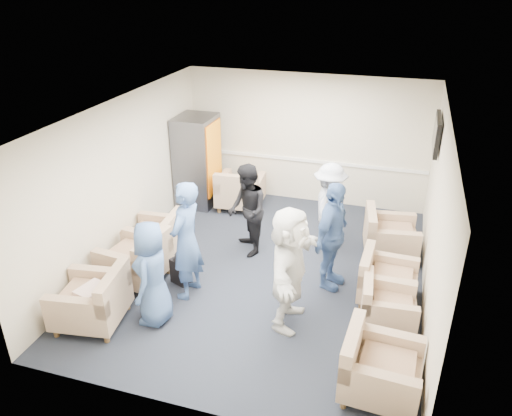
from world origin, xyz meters
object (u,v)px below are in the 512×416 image
(armchair_right_far, at_px, (387,237))
(person_back_right, at_px, (329,207))
(armchair_right_midfar, at_px, (384,281))
(person_mid_right, at_px, (332,236))
(armchair_left_mid, at_px, (138,261))
(vending_machine, at_px, (198,161))
(person_back_left, at_px, (247,210))
(person_mid_left, at_px, (186,241))
(armchair_right_near, at_px, (376,369))
(armchair_corner, at_px, (240,192))
(person_front_right, at_px, (289,268))
(armchair_right_midnear, at_px, (385,306))
(armchair_left_far, at_px, (157,237))
(person_front_left, at_px, (152,273))
(armchair_left_near, at_px, (94,302))

(armchair_right_far, bearing_deg, person_back_right, 82.93)
(armchair_right_midfar, bearing_deg, person_mid_right, 82.28)
(armchair_left_mid, relative_size, vending_machine, 0.54)
(vending_machine, relative_size, person_back_left, 1.16)
(armchair_right_midfar, xyz_separation_m, person_mid_left, (-2.86, -0.71, 0.60))
(person_back_left, bearing_deg, armchair_right_near, 12.06)
(armchair_corner, height_order, person_front_right, person_front_right)
(armchair_left_mid, bearing_deg, person_back_right, 132.80)
(person_mid_left, bearing_deg, person_mid_right, 117.70)
(armchair_left_mid, distance_m, armchair_right_midnear, 3.83)
(armchair_right_near, relative_size, person_back_right, 0.59)
(person_front_right, bearing_deg, vending_machine, 40.53)
(person_back_left, relative_size, person_back_right, 1.03)
(armchair_right_midnear, bearing_deg, armchair_right_far, -1.34)
(armchair_left_far, xyz_separation_m, person_mid_left, (1.00, -0.91, 0.60))
(vending_machine, xyz_separation_m, person_back_left, (1.62, -1.67, -0.13))
(armchair_left_far, xyz_separation_m, vending_machine, (-0.15, 2.21, 0.61))
(armchair_left_far, distance_m, vending_machine, 2.29)
(armchair_right_near, distance_m, person_mid_right, 2.30)
(armchair_right_near, height_order, armchair_corner, armchair_corner)
(armchair_right_midnear, bearing_deg, person_mid_left, 88.19)
(armchair_corner, distance_m, person_front_left, 3.84)
(armchair_left_near, bearing_deg, armchair_corner, 161.77)
(armchair_right_midnear, bearing_deg, armchair_corner, 42.23)
(armchair_right_midnear, distance_m, person_mid_left, 2.98)
(armchair_left_near, height_order, person_front_right, person_front_right)
(armchair_corner, distance_m, vending_machine, 1.08)
(armchair_left_far, distance_m, armchair_corner, 2.32)
(vending_machine, height_order, person_front_left, vending_machine)
(vending_machine, bearing_deg, armchair_left_mid, -85.61)
(armchair_left_mid, height_order, armchair_right_far, armchair_left_mid)
(armchair_left_near, bearing_deg, person_back_left, 141.82)
(armchair_right_midnear, bearing_deg, armchair_right_near, 175.23)
(vending_machine, height_order, person_front_right, vending_machine)
(armchair_corner, bearing_deg, armchair_right_midfar, 137.52)
(armchair_right_far, bearing_deg, armchair_corner, 62.86)
(person_front_left, bearing_deg, armchair_left_near, -73.89)
(armchair_left_far, xyz_separation_m, person_front_right, (2.61, -1.13, 0.56))
(vending_machine, relative_size, person_back_right, 1.19)
(person_front_right, bearing_deg, armchair_right_far, -26.68)
(armchair_right_midnear, distance_m, person_mid_right, 1.29)
(person_back_right, bearing_deg, vending_machine, 66.45)
(vending_machine, bearing_deg, person_back_left, -45.97)
(armchair_left_far, bearing_deg, person_back_left, 106.12)
(armchair_corner, bearing_deg, person_mid_right, 130.26)
(person_front_left, bearing_deg, armchair_corner, 173.87)
(armchair_right_midfar, distance_m, vending_machine, 4.72)
(armchair_left_mid, height_order, armchair_corner, armchair_left_mid)
(armchair_right_far, xyz_separation_m, vending_machine, (-3.96, 1.05, 0.59))
(armchair_right_midnear, xyz_separation_m, person_back_left, (-2.44, 1.32, 0.51))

